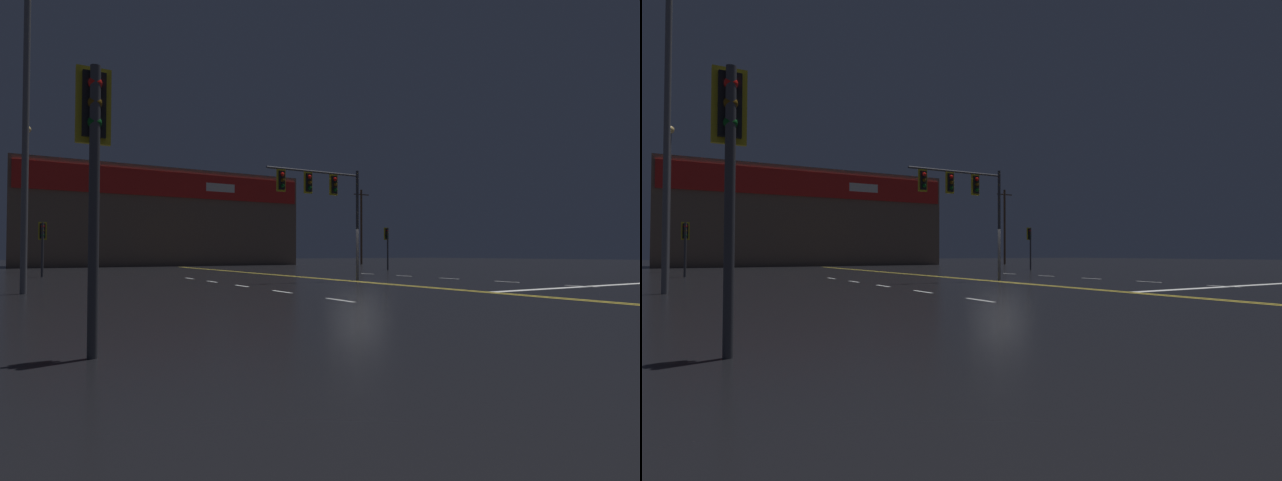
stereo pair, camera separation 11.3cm
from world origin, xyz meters
The scene contains 10 objects.
ground_plane centered at (0.00, 0.00, 0.00)m, with size 200.00×200.00×0.00m, color black.
road_markings centered at (1.27, -1.63, 0.00)m, with size 17.32×60.00×0.01m.
traffic_signal_median centered at (-1.55, 0.91, 4.21)m, with size 4.94×0.36×5.36m.
traffic_signal_corner_southwest centered at (-12.78, -12.00, 2.73)m, with size 0.42×0.36×3.72m.
traffic_signal_corner_northeast centered at (11.87, 12.66, 2.51)m, with size 0.42×0.36×3.41m.
traffic_signal_corner_northwest centered at (-12.44, 12.86, 2.25)m, with size 0.42×0.36×3.07m.
streetlight_near_right centered at (-13.19, 21.49, 6.51)m, with size 0.56×0.56×10.32m.
streetlight_far_left centered at (-13.43, -0.09, 7.55)m, with size 0.56×0.56×12.26m.
building_backdrop centered at (0.00, 37.83, 5.14)m, with size 28.99×10.23×10.24m.
utility_pole_row centered at (-0.65, 31.14, 4.97)m, with size 47.61×0.26×9.85m.
Camera 2 is at (-13.49, -18.97, 1.31)m, focal length 28.00 mm.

